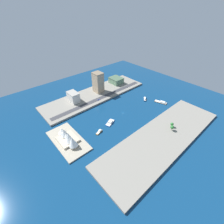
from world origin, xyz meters
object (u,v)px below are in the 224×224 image
Objects in this scene: water_taxi_orange at (99,132)px; patrol_launch_navy at (145,99)px; hatchback_blue at (99,100)px; catamaran_blue at (110,122)px; suv_black at (115,91)px; apartment_midrise_tan at (98,82)px; opera_landmark at (68,137)px; barge_flat_brown at (161,102)px; terminal_long_green at (116,80)px; hotel_broad_white at (73,97)px; traffic_light_waterfront at (106,96)px.

patrol_launch_navy is at bearing -83.69° from water_taxi_orange.
hatchback_blue is (59.54, 79.98, 3.01)m from patrol_launch_navy.
suv_black reaches higher than catamaran_blue.
apartment_midrise_tan is 155.72m from opera_landmark.
water_taxi_orange is 29.28m from catamaran_blue.
barge_flat_brown is 0.84× the size of terminal_long_green.
hotel_broad_white reaches higher than patrol_launch_navy.
hatchback_blue is 0.72× the size of traffic_light_waterfront.
terminal_long_green reaches higher than water_taxi_orange.
water_taxi_orange reaches higher than patrol_launch_navy.
opera_landmark is (14.60, 46.93, 8.69)m from water_taxi_orange.
barge_flat_brown is at bearing -133.55° from hatchback_blue.
opera_landmark is at bearing 81.31° from barge_flat_brown.
hatchback_blue is at bearing 46.45° from barge_flat_brown.
hotel_broad_white is at bearing -8.52° from water_taxi_orange.
patrol_launch_navy is 84.32m from traffic_light_waterfront.
terminal_long_green is 0.64× the size of opera_landmark.
patrol_launch_navy is 96.37m from terminal_long_green.
traffic_light_waterfront reaches higher than suv_black.
suv_black is (-25.50, -90.94, -9.15)m from hotel_broad_white.
water_taxi_orange is at bearing 101.73° from catamaran_blue.
opera_landmark is at bearing 125.44° from apartment_midrise_tan.
suv_black is (73.93, -78.07, 3.07)m from catamaran_blue.
terminal_long_green reaches higher than hatchback_blue.
apartment_midrise_tan reaches higher than opera_landmark.
barge_flat_brown is (-15.70, -151.23, -0.07)m from water_taxi_orange.
hatchback_blue reaches higher than patrol_launch_navy.
barge_flat_brown is 182.09m from hotel_broad_white.
hatchback_blue is 0.10× the size of opera_landmark.
traffic_light_waterfront is at bearing 120.83° from terminal_long_green.
terminal_long_green is at bearing -87.43° from hotel_broad_white.
barge_flat_brown is (-21.65, -122.57, -0.10)m from catamaran_blue.
patrol_launch_navy is 151.02m from hotel_broad_white.
terminal_long_green is (104.99, -111.23, 9.03)m from catamaran_blue.
barge_flat_brown is 116.75m from traffic_light_waterfront.
hatchback_blue reaches higher than water_taxi_orange.
traffic_light_waterfront is (56.56, 62.19, 6.47)m from patrol_launch_navy.
patrol_launch_navy is at bearing -126.67° from hatchback_blue.
hotel_broad_white reaches higher than opera_landmark.
apartment_midrise_tan reaches higher than barge_flat_brown.
hotel_broad_white is at bearing 92.57° from terminal_long_green.
traffic_light_waterfront is at bearing -99.51° from hatchback_blue.
suv_black is at bearing 133.13° from terminal_long_green.
apartment_midrise_tan is 37.84m from traffic_light_waterfront.
patrol_launch_navy is (30.76, 15.02, 0.11)m from barge_flat_brown.
hatchback_blue is at bearing 113.47° from terminal_long_green.
hatchback_blue reaches higher than catamaran_blue.
water_taxi_orange is 93.47m from hatchback_blue.
water_taxi_orange is 107.26m from hotel_broad_white.
barge_flat_brown is 1.72× the size of patrol_launch_navy.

